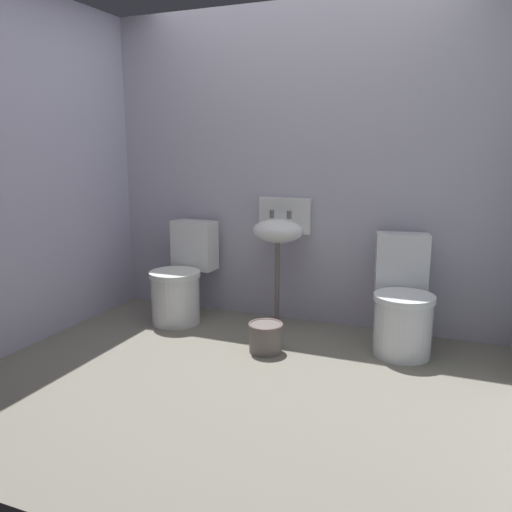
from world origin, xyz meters
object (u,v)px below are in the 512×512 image
Objects in this scene: toilet_right at (402,305)px; sink at (279,230)px; bucket at (266,337)px; toilet_left at (181,281)px.

sink is (-0.96, 0.19, 0.43)m from toilet_right.
sink is at bearing 101.17° from bucket.
toilet_left and toilet_right have the same top height.
toilet_left is 1.72m from toilet_right.
sink is 0.87m from bucket.
toilet_right is (1.72, 0.00, 0.00)m from toilet_left.
bucket is (-0.85, -0.38, -0.21)m from toilet_right.
toilet_right is 0.79× the size of sink.
toilet_left is at bearing -166.11° from sink.
sink is (0.76, 0.19, 0.43)m from toilet_left.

